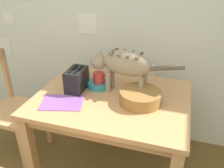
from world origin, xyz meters
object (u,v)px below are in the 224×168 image
Objects in this scene: coffee_mug at (99,78)px; magazine at (62,102)px; toaster at (77,80)px; wicker_basket at (140,97)px; dining_table at (112,107)px; cat at (122,64)px; wooden_chair_near at (10,109)px; book_stack at (77,73)px; saucer_bowl at (99,84)px.

magazine is (-0.17, -0.30, -0.08)m from coffee_mug.
coffee_mug is 0.35m from magazine.
wicker_basket is at bearing -4.55° from toaster.
dining_table is 1.61× the size of cat.
dining_table is 0.26m from wicker_basket.
wooden_chair_near is (-0.63, 0.17, -0.29)m from magazine.
wicker_basket is at bearing -7.06° from dining_table.
wooden_chair_near is (-0.93, -0.02, -0.19)m from dining_table.
book_stack is at bearing 148.42° from dining_table.
wooden_chair_near reaches higher than toaster.
book_stack is (-0.44, 0.16, -0.20)m from cat.
cat is 0.73× the size of wooden_chair_near.
magazine is (-0.36, -0.27, -0.22)m from cat.
wooden_chair_near is at bearing 179.72° from wicker_basket.
cat is 0.51m from book_stack.
book_stack is at bearing 153.01° from saucer_bowl.
cat is 0.28m from saucer_bowl.
coffee_mug reaches higher than wicker_basket.
book_stack is (-0.25, 0.13, 0.01)m from saucer_bowl.
wooden_chair_near reaches higher than dining_table.
toaster is (0.02, 0.20, 0.08)m from magazine.
coffee_mug is at bearing -26.69° from book_stack.
magazine is 0.54m from wicker_basket.
magazine is at bearing -162.68° from wicker_basket.
coffee_mug reaches higher than magazine.
wooden_chair_near reaches higher than coffee_mug.
wicker_basket is 1.19m from wooden_chair_near.
wicker_basket is at bearing -23.80° from book_stack.
coffee_mug reaches higher than book_stack.
dining_table is 3.83× the size of wicker_basket.
coffee_mug is 0.46× the size of magazine.
coffee_mug is 0.88m from wooden_chair_near.
coffee_mug is 0.14× the size of wooden_chair_near.
wooden_chair_near is at bearing 150.14° from magazine.
coffee_mug is 0.64× the size of book_stack.
toaster reaches higher than coffee_mug.
toaster is (0.11, -0.23, 0.06)m from book_stack.
wooden_chair_near is (-0.80, -0.13, -0.36)m from coffee_mug.
book_stack is at bearing 153.31° from coffee_mug.
wooden_chair_near is at bearing -178.73° from dining_table.
wooden_chair_near is at bearing -154.55° from book_stack.
coffee_mug is 0.38m from wicker_basket.
cat reaches higher than wooden_chair_near.
saucer_bowl is at bearing -26.99° from book_stack.
toaster is (-0.28, 0.01, 0.18)m from dining_table.
wooden_chair_near is (-0.65, -0.03, -0.37)m from toaster.
cat reaches higher than coffee_mug.
dining_table is 0.34m from cat.
toaster is (-0.49, 0.04, 0.04)m from wicker_basket.
book_stack reaches higher than dining_table.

